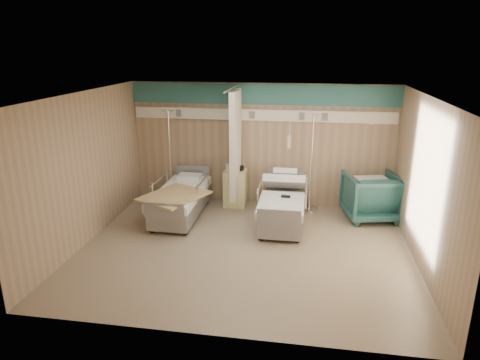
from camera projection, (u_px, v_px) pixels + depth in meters
name	position (u px, v px, depth m)	size (l,w,h in m)	color
ground	(245.00, 249.00, 7.88)	(6.00, 5.00, 0.00)	gray
room_walls	(245.00, 147.00, 7.56)	(6.04, 5.04, 2.82)	tan
bed_right	(282.00, 209.00, 8.92)	(1.00, 2.16, 0.63)	white
bed_left	(181.00, 203.00, 9.25)	(1.00, 2.16, 0.63)	white
bedside_cabinet	(235.00, 188.00, 9.91)	(0.50, 0.48, 0.85)	#F1ED97
visitor_armchair	(371.00, 196.00, 9.15)	(1.07, 1.10, 1.00)	#1E4C4C
waffle_blanket	(374.00, 173.00, 8.97)	(0.66, 0.59, 0.07)	silver
iv_stand_right	(310.00, 191.00, 9.63)	(0.39, 0.39, 2.21)	silver
iv_stand_left	(171.00, 184.00, 10.10)	(0.39, 0.39, 2.21)	silver
call_remote	(286.00, 196.00, 8.70)	(0.18, 0.08, 0.04)	black
tan_blanket	(174.00, 196.00, 8.72)	(1.01, 1.27, 0.04)	tan
toiletry_bag	(239.00, 168.00, 9.79)	(0.20, 0.12, 0.11)	black
white_cup	(228.00, 166.00, 9.87)	(0.09, 0.09, 0.13)	white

